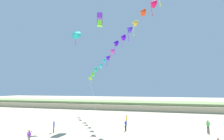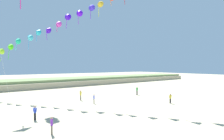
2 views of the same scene
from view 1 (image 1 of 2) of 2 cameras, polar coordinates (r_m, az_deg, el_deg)
The scene contains 9 objects.
dune_ridge at distance 54.74m, azimuth 8.69°, elevation -11.27°, with size 120.00×12.79×2.19m.
person_near_left at distance 29.96m, azimuth 4.73°, elevation -15.75°, with size 0.24×0.62×1.76m.
person_mid_center at distance 22.45m, azimuth -25.45°, elevation -18.74°, with size 0.35×0.50×1.56m.
person_far_left at distance 26.41m, azimuth 4.50°, elevation -17.40°, with size 0.36×0.47×1.49m.
person_far_right at distance 26.63m, azimuth -18.45°, elevation -16.88°, with size 0.43×0.47×1.60m.
person_far_center at distance 28.54m, azimuth 28.87°, elevation -15.51°, with size 0.61×0.24×1.75m.
kite_banner_string at distance 28.47m, azimuth 6.17°, elevation 14.03°, with size 25.78×28.70×23.69m.
large_kite_low_lead at distance 36.81m, azimuth -4.02°, elevation 16.06°, with size 1.25×1.25×2.69m.
large_kite_mid_trail at distance 33.56m, azimuth -11.68°, elevation 11.38°, with size 1.93×1.39×3.29m.
Camera 1 is at (6.21, -14.15, 6.01)m, focal length 28.00 mm.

